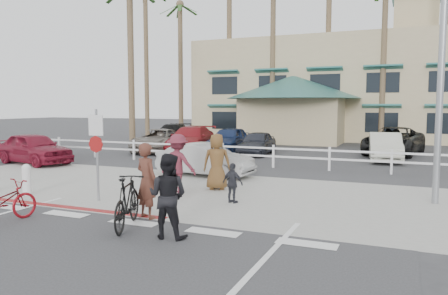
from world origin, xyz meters
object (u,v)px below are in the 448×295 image
at_px(sign_post, 97,150).
at_px(car_white_sedan, 205,160).
at_px(bike_black, 127,202).
at_px(car_red_compact, 34,148).

distance_m(sign_post, car_white_sedan, 5.33).
distance_m(sign_post, bike_black, 3.23).
bearing_deg(car_white_sedan, bike_black, -163.14).
relative_size(sign_post, bike_black, 1.49).
bearing_deg(car_white_sedan, sign_post, 175.21).
xyz_separation_m(bike_black, car_red_compact, (-10.31, 7.24, 0.14)).
height_order(sign_post, bike_black, sign_post).
bearing_deg(car_red_compact, bike_black, -112.72).
height_order(sign_post, car_white_sedan, sign_post).
xyz_separation_m(bike_black, car_white_sedan, (-1.50, 7.18, 0.04)).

